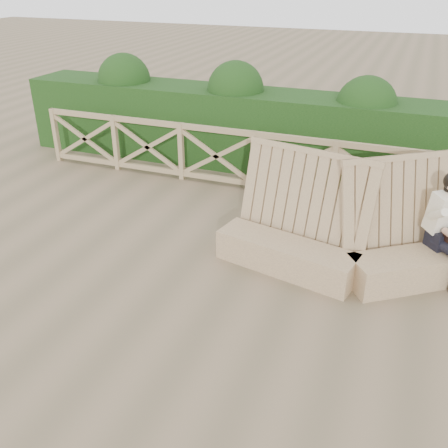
% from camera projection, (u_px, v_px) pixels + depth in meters
% --- Properties ---
extents(ground, '(60.00, 60.00, 0.00)m').
position_uv_depth(ground, '(218.00, 305.00, 6.04)').
color(ground, brown).
rests_on(ground, ground).
extents(bench, '(3.58, 1.75, 1.55)m').
position_uv_depth(bench, '(353.00, 246.00, 6.53)').
color(bench, '#7F6148').
rests_on(bench, ground).
extents(guardrail, '(10.10, 0.09, 1.10)m').
position_uv_depth(guardrail, '(292.00, 166.00, 8.68)').
color(guardrail, '#8C7051').
rests_on(guardrail, ground).
extents(hedge, '(12.00, 1.20, 1.50)m').
position_uv_depth(hedge, '(308.00, 136.00, 9.59)').
color(hedge, black).
rests_on(hedge, ground).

